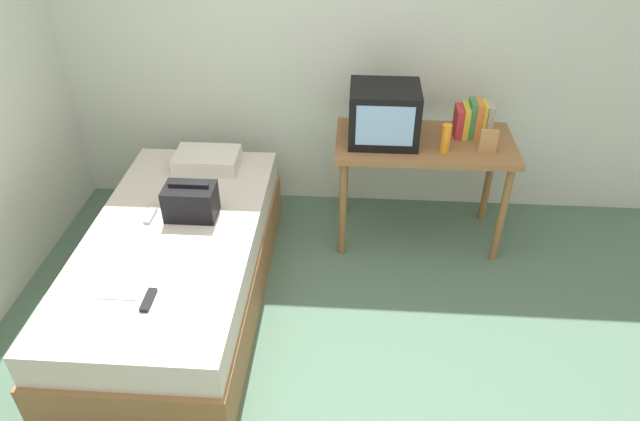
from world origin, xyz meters
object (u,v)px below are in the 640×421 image
Objects in this scene: tv at (384,114)px; handbag at (191,201)px; picture_frame at (488,141)px; pillow at (207,160)px; water_bottle at (446,138)px; remote_dark at (148,300)px; desk at (423,154)px; book_row at (473,120)px; remote_silver at (150,216)px; magazine at (125,280)px; bed at (178,267)px.

handbag is at bearing -152.11° from tv.
picture_frame reaches higher than pillow.
tv is at bearing 160.83° from water_bottle.
water_bottle is at bearing 37.90° from remote_dark.
picture_frame is 0.52× the size of handbag.
pillow is (-1.45, -0.04, -0.08)m from desk.
book_row is at bearing 16.45° from desk.
magazine is at bearing -85.65° from remote_silver.
desk is at bearing 23.22° from handbag.
magazine is (-1.73, -1.07, -0.32)m from water_bottle.
desk is at bearing 159.65° from picture_frame.
picture_frame is at bearing 33.69° from remote_dark.
water_bottle reaches higher than bed.
bed is 1.74m from desk.
desk is at bearing -163.55° from book_row.
magazine is at bearing -151.78° from picture_frame.
picture_frame is at bearing -74.32° from book_row.
book_row is (0.31, 0.09, 0.21)m from desk.
water_bottle is 2.00m from remote_dark.
bed is 0.35m from remote_silver.
book_row is (0.58, 0.10, -0.07)m from tv.
tv reaches higher than pillow.
desk is 6.35× the size of water_bottle.
handbag is at bearing -86.16° from pillow.
magazine is (-0.17, -1.17, -0.05)m from pillow.
picture_frame is (0.06, -0.23, -0.03)m from book_row.
picture_frame is at bearing 28.22° from magazine.
pillow is 1.18m from magazine.
desk is 3.87× the size of handbag.
tv is 0.67m from picture_frame.
magazine is (-0.21, -0.60, -0.10)m from handbag.
handbag is 1.92× the size of remote_dark.
magazine is at bearing -105.83° from bed.
desk is 0.38m from book_row.
remote_dark is at bearing -40.19° from magazine.
tv is 1.58m from remote_silver.
remote_dark and remote_silver have the same top height.
book_row is at bearing 25.68° from bed.
book_row is 1.57× the size of remote_dark.
tv reaches higher than remote_silver.
tv is 1.83m from remote_dark.
remote_silver is (-1.38, -0.64, -0.41)m from tv.
pillow reaches higher than magazine.
remote_silver is (-1.77, -0.50, -0.32)m from water_bottle.
remote_dark is (-1.82, -1.21, -0.30)m from picture_frame.
bed is 2.10m from book_row.
handbag reaches higher than remote_dark.
magazine is (-1.34, -1.20, -0.41)m from tv.
handbag is at bearing 63.52° from bed.
bed is 0.81m from pillow.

